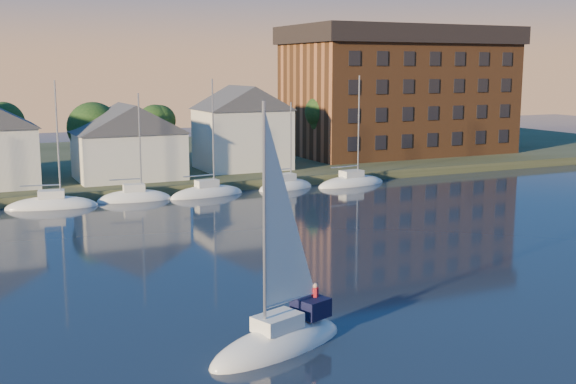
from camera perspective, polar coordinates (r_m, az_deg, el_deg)
shoreline_land at (r=99.08m, az=-11.36°, el=2.15°), size 160.00×50.00×2.00m
wooden_dock at (r=77.19m, az=-7.19°, el=0.12°), size 120.00×3.00×1.00m
clubhouse_centre at (r=79.71m, az=-12.51°, el=4.00°), size 11.55×8.40×8.08m
clubhouse_east at (r=85.69m, az=-3.64°, el=5.18°), size 10.50×8.40×9.80m
condo_block at (r=102.95m, az=8.76°, el=7.98°), size 31.00×17.00×17.40m
tree_line at (r=87.38m, az=-8.31°, el=5.96°), size 93.40×5.40×8.90m
moored_fleet at (r=71.48m, az=-15.60°, el=-0.87°), size 63.50×2.40×12.05m
hero_sailboat at (r=34.26m, az=-0.66°, el=-11.36°), size 8.31×5.00×12.60m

